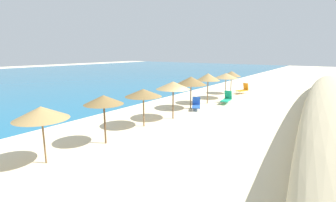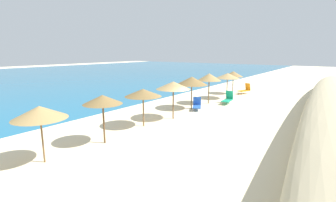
{
  "view_description": "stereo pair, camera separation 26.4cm",
  "coord_description": "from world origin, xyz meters",
  "px_view_note": "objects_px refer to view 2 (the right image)",
  "views": [
    {
      "loc": [
        -13.63,
        -7.64,
        4.78
      ],
      "look_at": [
        0.08,
        1.97,
        1.42
      ],
      "focal_mm": 26.51,
      "sensor_mm": 36.0,
      "label": 1
    },
    {
      "loc": [
        -13.48,
        -7.86,
        4.78
      ],
      "look_at": [
        0.08,
        1.97,
        1.42
      ],
      "focal_mm": 26.51,
      "sensor_mm": 36.0,
      "label": 2
    }
  ],
  "objects_px": {
    "beach_umbrella_2": "(40,112)",
    "lounge_chair_1": "(197,105)",
    "beach_umbrella_8": "(228,76)",
    "lounge_chair_3": "(245,89)",
    "beach_umbrella_6": "(192,81)",
    "beach_umbrella_3": "(103,100)",
    "beach_umbrella_4": "(143,93)",
    "beach_umbrella_5": "(173,85)",
    "beach_umbrella_7": "(209,77)",
    "beach_umbrella_9": "(233,74)",
    "lounge_chair_0": "(228,99)"
  },
  "relations": [
    {
      "from": "beach_umbrella_5",
      "to": "lounge_chair_0",
      "type": "height_order",
      "value": "beach_umbrella_5"
    },
    {
      "from": "beach_umbrella_4",
      "to": "beach_umbrella_9",
      "type": "relative_size",
      "value": 0.95
    },
    {
      "from": "beach_umbrella_4",
      "to": "beach_umbrella_8",
      "type": "distance_m",
      "value": 12.35
    },
    {
      "from": "beach_umbrella_2",
      "to": "lounge_chair_3",
      "type": "height_order",
      "value": "beach_umbrella_2"
    },
    {
      "from": "beach_umbrella_5",
      "to": "beach_umbrella_6",
      "type": "height_order",
      "value": "beach_umbrella_6"
    },
    {
      "from": "beach_umbrella_8",
      "to": "lounge_chair_1",
      "type": "xyz_separation_m",
      "value": [
        -6.25,
        -0.01,
        -1.91
      ]
    },
    {
      "from": "beach_umbrella_9",
      "to": "lounge_chair_1",
      "type": "bearing_deg",
      "value": -176.12
    },
    {
      "from": "beach_umbrella_2",
      "to": "lounge_chair_0",
      "type": "height_order",
      "value": "beach_umbrella_2"
    },
    {
      "from": "lounge_chair_0",
      "to": "beach_umbrella_2",
      "type": "bearing_deg",
      "value": 78.97
    },
    {
      "from": "beach_umbrella_5",
      "to": "beach_umbrella_2",
      "type": "bearing_deg",
      "value": 177.06
    },
    {
      "from": "beach_umbrella_9",
      "to": "lounge_chair_3",
      "type": "height_order",
      "value": "beach_umbrella_9"
    },
    {
      "from": "beach_umbrella_4",
      "to": "beach_umbrella_5",
      "type": "height_order",
      "value": "beach_umbrella_5"
    },
    {
      "from": "beach_umbrella_3",
      "to": "beach_umbrella_8",
      "type": "bearing_deg",
      "value": -0.64
    },
    {
      "from": "beach_umbrella_8",
      "to": "beach_umbrella_6",
      "type": "bearing_deg",
      "value": 174.56
    },
    {
      "from": "beach_umbrella_2",
      "to": "beach_umbrella_7",
      "type": "relative_size",
      "value": 0.9
    },
    {
      "from": "beach_umbrella_2",
      "to": "lounge_chair_3",
      "type": "relative_size",
      "value": 1.53
    },
    {
      "from": "beach_umbrella_3",
      "to": "beach_umbrella_7",
      "type": "distance_m",
      "value": 12.42
    },
    {
      "from": "beach_umbrella_8",
      "to": "beach_umbrella_9",
      "type": "distance_m",
      "value": 3.24
    },
    {
      "from": "beach_umbrella_8",
      "to": "lounge_chair_1",
      "type": "bearing_deg",
      "value": -179.88
    },
    {
      "from": "lounge_chair_3",
      "to": "beach_umbrella_3",
      "type": "bearing_deg",
      "value": 107.71
    },
    {
      "from": "beach_umbrella_7",
      "to": "beach_umbrella_8",
      "type": "height_order",
      "value": "beach_umbrella_7"
    },
    {
      "from": "beach_umbrella_5",
      "to": "lounge_chair_1",
      "type": "bearing_deg",
      "value": -0.22
    },
    {
      "from": "beach_umbrella_3",
      "to": "beach_umbrella_6",
      "type": "relative_size",
      "value": 0.95
    },
    {
      "from": "beach_umbrella_2",
      "to": "beach_umbrella_9",
      "type": "bearing_deg",
      "value": 0.4
    },
    {
      "from": "lounge_chair_3",
      "to": "lounge_chair_0",
      "type": "bearing_deg",
      "value": 114.84
    },
    {
      "from": "beach_umbrella_8",
      "to": "beach_umbrella_4",
      "type": "bearing_deg",
      "value": 177.68
    },
    {
      "from": "lounge_chair_0",
      "to": "beach_umbrella_3",
      "type": "bearing_deg",
      "value": 78.96
    },
    {
      "from": "beach_umbrella_5",
      "to": "beach_umbrella_8",
      "type": "distance_m",
      "value": 9.7
    },
    {
      "from": "beach_umbrella_6",
      "to": "beach_umbrella_9",
      "type": "height_order",
      "value": "beach_umbrella_6"
    },
    {
      "from": "beach_umbrella_7",
      "to": "lounge_chair_0",
      "type": "relative_size",
      "value": 1.68
    },
    {
      "from": "beach_umbrella_8",
      "to": "beach_umbrella_3",
      "type": "bearing_deg",
      "value": 179.36
    },
    {
      "from": "beach_umbrella_6",
      "to": "lounge_chair_3",
      "type": "relative_size",
      "value": 1.65
    },
    {
      "from": "beach_umbrella_3",
      "to": "beach_umbrella_8",
      "type": "height_order",
      "value": "beach_umbrella_8"
    },
    {
      "from": "beach_umbrella_2",
      "to": "lounge_chair_0",
      "type": "bearing_deg",
      "value": -5.48
    },
    {
      "from": "beach_umbrella_9",
      "to": "lounge_chair_3",
      "type": "distance_m",
      "value": 2.26
    },
    {
      "from": "beach_umbrella_3",
      "to": "beach_umbrella_4",
      "type": "distance_m",
      "value": 3.5
    },
    {
      "from": "beach_umbrella_7",
      "to": "beach_umbrella_8",
      "type": "xyz_separation_m",
      "value": [
        3.4,
        -0.36,
        -0.13
      ]
    },
    {
      "from": "beach_umbrella_6",
      "to": "lounge_chair_3",
      "type": "bearing_deg",
      "value": -6.47
    },
    {
      "from": "beach_umbrella_8",
      "to": "beach_umbrella_9",
      "type": "relative_size",
      "value": 1.02
    },
    {
      "from": "beach_umbrella_3",
      "to": "beach_umbrella_7",
      "type": "relative_size",
      "value": 0.92
    },
    {
      "from": "beach_umbrella_2",
      "to": "beach_umbrella_7",
      "type": "bearing_deg",
      "value": -0.42
    },
    {
      "from": "beach_umbrella_4",
      "to": "beach_umbrella_8",
      "type": "xyz_separation_m",
      "value": [
        12.34,
        -0.5,
        0.14
      ]
    },
    {
      "from": "beach_umbrella_2",
      "to": "lounge_chair_1",
      "type": "bearing_deg",
      "value": -2.2
    },
    {
      "from": "beach_umbrella_4",
      "to": "beach_umbrella_3",
      "type": "bearing_deg",
      "value": -174.7
    },
    {
      "from": "beach_umbrella_8",
      "to": "lounge_chair_3",
      "type": "distance_m",
      "value": 4.39
    },
    {
      "from": "beach_umbrella_9",
      "to": "lounge_chair_0",
      "type": "distance_m",
      "value": 6.11
    },
    {
      "from": "lounge_chair_1",
      "to": "beach_umbrella_2",
      "type": "bearing_deg",
      "value": 59.78
    },
    {
      "from": "beach_umbrella_2",
      "to": "beach_umbrella_5",
      "type": "bearing_deg",
      "value": -2.94
    },
    {
      "from": "beach_umbrella_6",
      "to": "lounge_chair_0",
      "type": "height_order",
      "value": "beach_umbrella_6"
    },
    {
      "from": "beach_umbrella_5",
      "to": "beach_umbrella_8",
      "type": "xyz_separation_m",
      "value": [
        9.7,
        0.0,
        -0.08
      ]
    }
  ]
}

